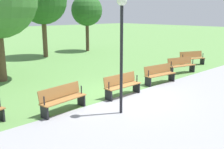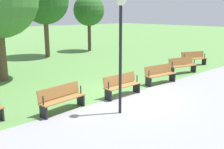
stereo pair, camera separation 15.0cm
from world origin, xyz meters
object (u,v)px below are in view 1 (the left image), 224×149
(bench_0, at_px, (192,58))
(lamp_post, at_px, (122,33))
(bench_4, at_px, (63,98))
(tree_3, at_px, (43,0))
(bench_3, at_px, (122,85))
(bench_2, at_px, (159,74))
(tree_0, at_px, (87,11))
(bench_1, at_px, (181,65))

(bench_0, height_order, lamp_post, lamp_post)
(bench_4, relative_size, tree_3, 0.29)
(tree_3, bearing_deg, bench_3, 76.81)
(bench_4, bearing_deg, tree_3, -123.18)
(bench_2, height_order, tree_3, tree_3)
(bench_2, distance_m, bench_4, 5.48)
(tree_0, bearing_deg, lamp_post, 56.70)
(tree_0, bearing_deg, bench_2, 69.17)
(tree_0, bearing_deg, bench_3, 58.48)
(bench_0, relative_size, tree_0, 0.36)
(bench_0, xyz_separation_m, bench_4, (10.79, 1.35, 0.00))
(bench_1, xyz_separation_m, bench_2, (2.70, 0.51, 0.00))
(bench_2, height_order, bench_4, same)
(bench_4, distance_m, tree_3, 12.77)
(bench_1, bearing_deg, tree_0, -84.16)
(bench_1, height_order, lamp_post, lamp_post)
(tree_0, height_order, lamp_post, tree_0)
(bench_2, xyz_separation_m, bench_4, (5.48, -0.00, 0.00))
(bench_2, relative_size, tree_0, 0.36)
(bench_2, relative_size, bench_3, 1.03)
(bench_0, height_order, bench_1, same)
(bench_1, bearing_deg, lamp_post, 30.65)
(bench_0, xyz_separation_m, bench_3, (8.05, 1.52, 0.00))
(bench_4, relative_size, tree_0, 0.36)
(bench_2, bearing_deg, bench_1, -162.17)
(bench_0, bearing_deg, bench_1, 39.26)
(bench_1, relative_size, bench_2, 1.01)
(bench_1, distance_m, tree_0, 11.37)
(bench_3, xyz_separation_m, bench_4, (2.74, -0.17, 0.00))
(bench_3, height_order, lamp_post, lamp_post)
(bench_0, distance_m, bench_1, 2.74)
(bench_1, height_order, tree_0, tree_0)
(lamp_post, bearing_deg, bench_1, -163.66)
(bench_2, distance_m, tree_3, 11.60)
(lamp_post, bearing_deg, bench_4, -47.24)
(tree_0, distance_m, tree_3, 4.51)
(bench_0, xyz_separation_m, lamp_post, (9.42, 2.83, 2.24))
(bench_2, xyz_separation_m, tree_3, (0.13, -10.95, 3.83))
(bench_2, xyz_separation_m, tree_0, (-4.31, -11.32, 3.12))
(bench_0, relative_size, tree_3, 0.29)
(bench_0, height_order, tree_0, tree_0)
(lamp_post, bearing_deg, tree_0, -123.30)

